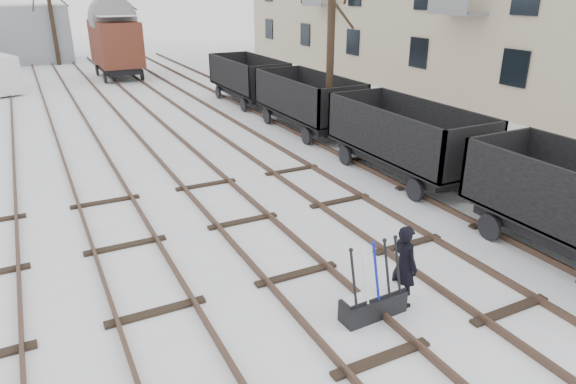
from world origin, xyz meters
name	(u,v)px	position (x,y,z in m)	size (l,w,h in m)	color
ground	(296,276)	(0.00, 0.00, 0.00)	(120.00, 120.00, 0.00)	white
tracks	(149,127)	(0.00, 13.67, 0.07)	(13.90, 52.00, 0.16)	black
shed_right	(22,33)	(-4.00, 40.00, 2.25)	(7.00, 6.00, 4.50)	#939AA5
ground_frame	(373,303)	(0.60, -1.92, 0.28)	(1.32, 0.47, 1.49)	black
worker	(404,265)	(1.35, -1.82, 0.83)	(0.60, 0.40, 1.65)	black
freight_wagon_b	(404,150)	(6.00, 3.94, 0.89)	(2.28, 5.70, 2.33)	black
freight_wagon_c	(307,110)	(6.00, 10.34, 0.89)	(2.28, 5.70, 2.33)	black
freight_wagon_d	(248,86)	(6.00, 16.74, 0.89)	(2.28, 5.70, 2.33)	black
box_van_wagon	(115,42)	(1.33, 28.11, 2.38)	(2.90, 5.38, 4.08)	black
tree_near	(331,47)	(6.27, 9.05, 3.58)	(0.30, 0.30, 7.16)	black
tree_far_left	(52,18)	(-1.77, 36.77, 3.54)	(0.30, 0.30, 7.09)	black
tree_far_right	(116,22)	(2.38, 33.33, 3.32)	(0.30, 0.30, 6.64)	black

